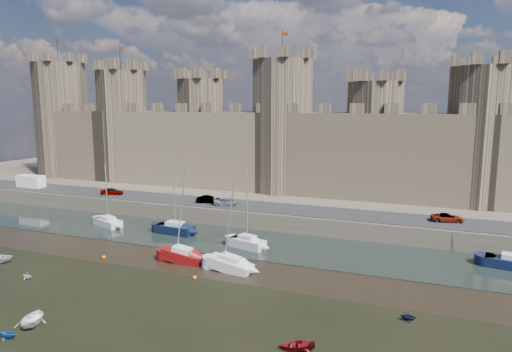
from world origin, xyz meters
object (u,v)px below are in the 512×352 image
Objects in this scene: car_0 at (112,191)px; car_1 at (208,200)px; sailboat_4 at (183,255)px; car_2 at (227,202)px; sailboat_2 at (247,242)px; sailboat_0 at (108,222)px; sailboat_1 at (175,228)px; van at (31,181)px; dinghy_1 at (8,334)px; car_3 at (447,218)px; sailboat_5 at (230,264)px.

car_1 is at bearing -106.66° from car_0.
car_2 is at bearing 98.70° from sailboat_4.
car_2 is 13.58m from sailboat_2.
sailboat_0 is 11.38m from sailboat_1.
car_1 is 0.36× the size of sailboat_2.
sailboat_2 reaches higher than sailboat_0.
van is 3.42× the size of dinghy_1.
car_3 is 2.72× the size of dinghy_1.
dinghy_1 is at bearing 165.76° from car_2.
sailboat_0 reaches higher than dinghy_1.
sailboat_0 is 26.32m from sailboat_5.
car_1 is 0.33× the size of sailboat_4.
sailboat_2 is (11.33, -11.49, -2.30)m from car_1.
sailboat_4 reaches higher than sailboat_2.
sailboat_2 is 6.67× the size of dinghy_1.
sailboat_5 is 21.96m from dinghy_1.
sailboat_5 is at bearing -36.91° from dinghy_1.
sailboat_4 is at bearing -51.29° from sailboat_1.
dinghy_1 is at bearing 168.90° from car_1.
car_3 is 26.81m from sailboat_2.
sailboat_4 is at bearing -23.37° from van.
car_2 is 17.92m from sailboat_0.
car_2 is at bearing 121.21° from sailboat_5.
sailboat_5 reaches higher than car_0.
van is at bearing 72.04° from car_0.
sailboat_1 reaches higher than car_2.
car_2 is at bearing -11.17° from dinghy_1.
sailboat_5 is at bearing -4.71° from sailboat_4.
sailboat_4 is (18.15, -9.37, 0.07)m from sailboat_0.
van is (-18.71, 0.28, 0.51)m from car_0.
car_3 is at bearing 1.17° from van.
sailboat_1 is 11.68m from sailboat_4.
car_1 is at bearing 0.02° from van.
sailboat_4 is (6.77, -9.51, -0.03)m from sailboat_1.
sailboat_2 is (-23.44, -12.81, -2.26)m from car_3.
sailboat_1 reaches higher than car_3.
sailboat_5 reaches higher than car_2.
sailboat_2 reaches higher than car_0.
sailboat_4 reaches higher than sailboat_1.
car_2 is at bearing -114.42° from car_1.
sailboat_1 is 11.98m from sailboat_2.
dinghy_1 is (-3.84, -20.02, -0.40)m from sailboat_4.
sailboat_0 is at bearing 163.50° from sailboat_5.
sailboat_0 is (-46.61, -10.81, -2.34)m from car_3.
car_2 is 40.72m from van.
sailboat_5 reaches higher than van.
van is 47.53m from sailboat_4.
car_3 is 0.80× the size of van.
car_3 is at bearing 48.55° from sailboat_5.
sailboat_2 is at bearing 104.37° from sailboat_5.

